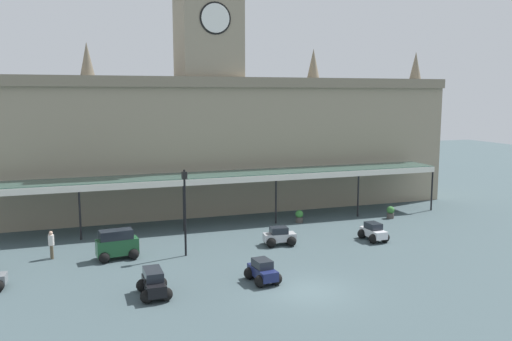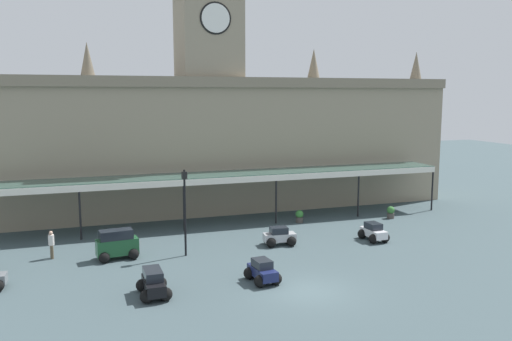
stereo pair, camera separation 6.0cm
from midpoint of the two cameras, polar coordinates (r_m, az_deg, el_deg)
name	(u,v)px [view 2 (the right image)]	position (r m, az deg, el deg)	size (l,w,h in m)	color
ground_plane	(308,291)	(27.09, 5.72, -12.76)	(140.00, 140.00, 0.00)	#3E4F54
station_building	(209,136)	(44.37, -4.99, 3.72)	(41.98, 5.85, 19.16)	gray
entrance_canopy	(226,176)	(39.73, -3.15, -0.54)	(35.19, 3.26, 3.79)	#38564C
car_white_sedan	(373,233)	(36.48, 12.55, -6.57)	(1.57, 2.08, 1.19)	silver
car_green_van	(117,246)	(32.67, -14.66, -7.82)	(2.49, 1.77, 1.77)	#1E512D
car_silver_sedan	(279,237)	(34.58, 2.58, -7.19)	(2.13, 1.66, 1.19)	#B2B5BA
car_black_estate	(154,285)	(26.65, -10.89, -11.94)	(1.55, 2.25, 1.27)	black
car_navy_sedan	(262,272)	(28.03, 0.75, -10.90)	(1.65, 2.13, 1.19)	#19214C
pedestrian_beside_cars	(51,244)	(33.93, -21.08, -7.34)	(0.34, 0.39, 1.67)	brown
victorian_lamppost	(185,203)	(31.96, -7.60, -3.47)	(0.30, 0.30, 5.27)	black
traffic_cone	(132,239)	(35.85, -13.09, -7.18)	(0.40, 0.40, 0.61)	orange
planter_near_kerb	(391,212)	(43.13, 14.31, -4.36)	(0.60, 0.60, 0.96)	#47423D
planter_forecourt_centre	(299,216)	(40.58, 4.73, -4.92)	(0.60, 0.60, 0.96)	#47423D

